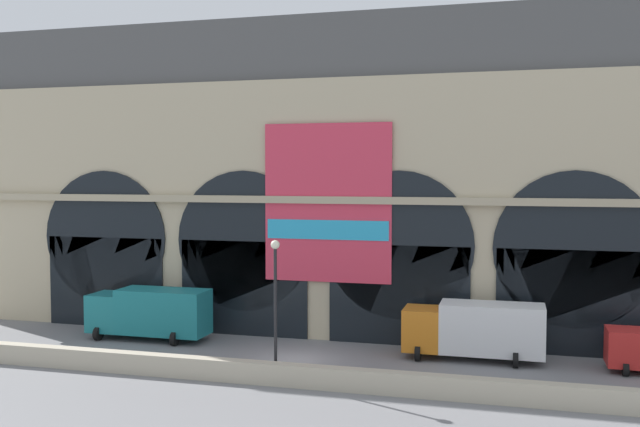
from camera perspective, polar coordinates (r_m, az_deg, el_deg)
name	(u,v)px	position (r m, az deg, el deg)	size (l,w,h in m)	color
ground_plane	(295,360)	(39.36, -2.06, -11.71)	(200.00, 200.00, 0.00)	slate
quay_parapet_wall	(267,373)	(35.12, -4.29, -12.67)	(90.00, 0.70, 1.05)	#B2A891
station_building	(331,181)	(45.64, 0.91, 2.64)	(50.76, 6.25, 19.86)	#BCAD8C
box_truck_midwest	(150,312)	(44.90, -13.49, -7.70)	(7.50, 2.91, 3.12)	#19727A
box_truck_mideast	(475,329)	(39.92, 12.34, -9.06)	(7.50, 2.91, 3.12)	orange
street_lamp_quayside	(275,291)	(34.94, -3.61, -6.22)	(0.44, 0.44, 6.90)	black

